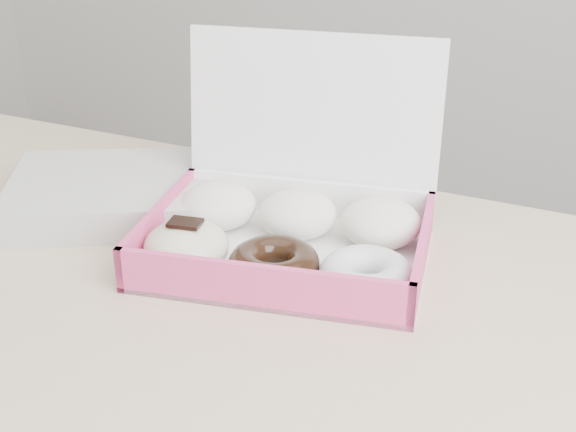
% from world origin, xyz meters
% --- Properties ---
extents(table, '(1.20, 0.80, 0.75)m').
position_xyz_m(table, '(0.00, 0.00, 0.67)').
color(table, tan).
rests_on(table, ground).
extents(donut_box, '(0.37, 0.33, 0.23)m').
position_xyz_m(donut_box, '(0.16, 0.15, 0.79)').
color(donut_box, white).
rests_on(donut_box, table).
extents(newspapers, '(0.34, 0.32, 0.04)m').
position_xyz_m(newspapers, '(-0.10, 0.16, 0.77)').
color(newspapers, beige).
rests_on(newspapers, table).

